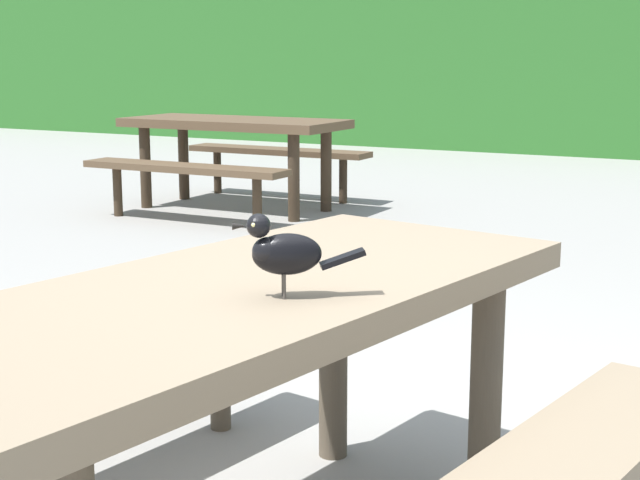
% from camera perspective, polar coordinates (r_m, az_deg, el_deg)
% --- Properties ---
extents(picnic_table_foreground, '(1.95, 1.97, 0.74)m').
position_cam_1_polar(picnic_table_foreground, '(2.21, -4.69, -7.27)').
color(picnic_table_foreground, '#84725B').
rests_on(picnic_table_foreground, ground).
extents(bird_grackle, '(0.25, 0.19, 0.18)m').
position_cam_1_polar(bird_grackle, '(2.01, -2.31, -0.66)').
color(bird_grackle, black).
rests_on(bird_grackle, picnic_table_foreground).
extents(picnic_table_mid_left, '(1.80, 1.69, 0.74)m').
position_cam_1_polar(picnic_table_mid_left, '(7.69, -5.22, 5.96)').
color(picnic_table_mid_left, brown).
rests_on(picnic_table_mid_left, ground).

